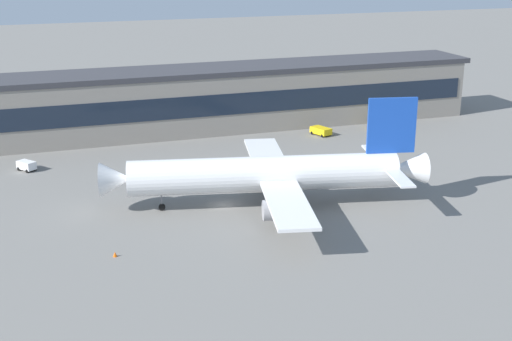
{
  "coord_description": "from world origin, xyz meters",
  "views": [
    {
      "loc": [
        -30.1,
        -104.69,
        41.5
      ],
      "look_at": [
        6.1,
        1.46,
        5.0
      ],
      "focal_mm": 48.88,
      "sensor_mm": 36.0,
      "label": 1
    }
  ],
  "objects_px": {
    "baggage_tug": "(26,165)",
    "traffic_cone_0": "(115,254)",
    "belt_loader": "(386,124)",
    "pushback_tractor": "(321,131)",
    "airliner": "(269,174)"
  },
  "relations": [
    {
      "from": "baggage_tug",
      "to": "traffic_cone_0",
      "type": "relative_size",
      "value": 5.66
    },
    {
      "from": "belt_loader",
      "to": "traffic_cone_0",
      "type": "bearing_deg",
      "value": -144.3
    },
    {
      "from": "baggage_tug",
      "to": "pushback_tractor",
      "type": "bearing_deg",
      "value": 5.03
    },
    {
      "from": "baggage_tug",
      "to": "pushback_tractor",
      "type": "distance_m",
      "value": 64.65
    },
    {
      "from": "pushback_tractor",
      "to": "airliner",
      "type": "bearing_deg",
      "value": -124.53
    },
    {
      "from": "baggage_tug",
      "to": "pushback_tractor",
      "type": "height_order",
      "value": "baggage_tug"
    },
    {
      "from": "baggage_tug",
      "to": "belt_loader",
      "type": "relative_size",
      "value": 0.61
    },
    {
      "from": "airliner",
      "to": "pushback_tractor",
      "type": "distance_m",
      "value": 47.24
    },
    {
      "from": "belt_loader",
      "to": "traffic_cone_0",
      "type": "distance_m",
      "value": 86.78
    },
    {
      "from": "airliner",
      "to": "pushback_tractor",
      "type": "bearing_deg",
      "value": 55.47
    },
    {
      "from": "baggage_tug",
      "to": "airliner",
      "type": "bearing_deg",
      "value": -41.22
    },
    {
      "from": "airliner",
      "to": "belt_loader",
      "type": "height_order",
      "value": "airliner"
    },
    {
      "from": "baggage_tug",
      "to": "traffic_cone_0",
      "type": "distance_m",
      "value": 46.03
    },
    {
      "from": "belt_loader",
      "to": "baggage_tug",
      "type": "bearing_deg",
      "value": -175.86
    },
    {
      "from": "traffic_cone_0",
      "to": "belt_loader",
      "type": "bearing_deg",
      "value": 35.7
    }
  ]
}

